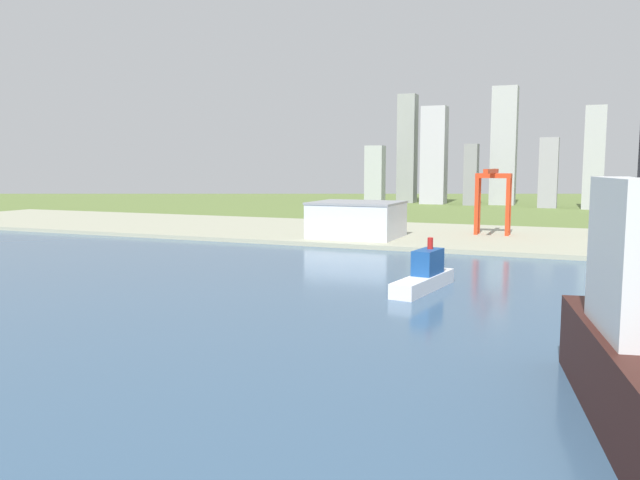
% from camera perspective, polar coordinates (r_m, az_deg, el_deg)
% --- Properties ---
extents(ground_plane, '(2400.00, 2400.00, 0.00)m').
position_cam_1_polar(ground_plane, '(211.92, 2.82, -5.30)').
color(ground_plane, olive).
extents(water_bay, '(840.00, 360.00, 0.15)m').
position_cam_1_polar(water_bay, '(158.32, -4.61, -9.43)').
color(water_bay, '#385675').
rests_on(water_bay, ground).
extents(industrial_pier, '(840.00, 140.00, 2.50)m').
position_cam_1_polar(industrial_pier, '(393.85, 12.16, 0.31)').
color(industrial_pier, '#A4A58B').
rests_on(industrial_pier, ground).
extents(ferry_boat, '(14.07, 42.30, 18.14)m').
position_cam_1_polar(ferry_boat, '(228.90, 9.38, -3.16)').
color(ferry_boat, white).
rests_on(ferry_boat, water_bay).
extents(port_crane_red, '(20.47, 47.19, 39.58)m').
position_cam_1_polar(port_crane_red, '(393.47, 15.24, 4.52)').
color(port_crane_red, red).
rests_on(port_crane_red, industrial_pier).
extents(warehouse_main, '(49.87, 42.83, 20.65)m').
position_cam_1_polar(warehouse_main, '(371.15, 3.32, 1.86)').
color(warehouse_main, silver).
rests_on(warehouse_main, industrial_pier).
extents(warehouse_annex, '(30.89, 26.57, 12.17)m').
position_cam_1_polar(warehouse_annex, '(407.46, 25.72, 1.04)').
color(warehouse_annex, silver).
rests_on(warehouse_annex, industrial_pier).
extents(distant_skyline, '(337.67, 61.53, 155.73)m').
position_cam_1_polar(distant_skyline, '(728.46, 16.59, 7.35)').
color(distant_skyline, '#A6ACAF').
rests_on(distant_skyline, ground).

